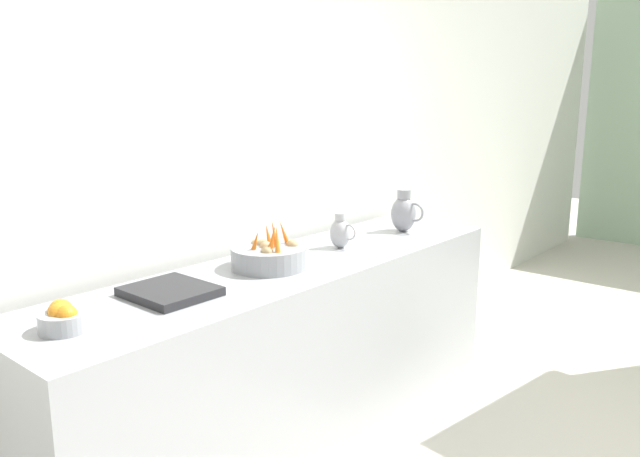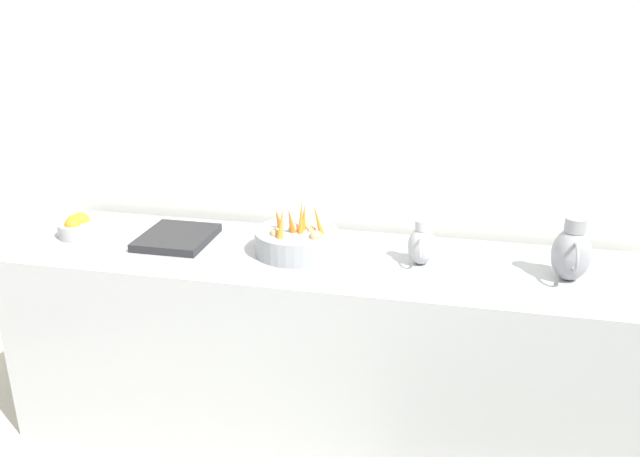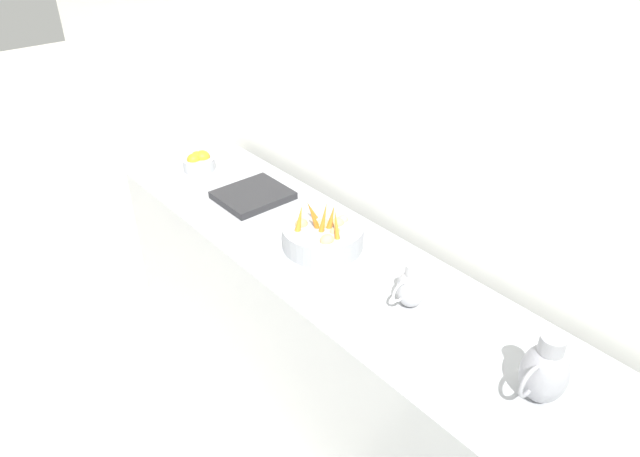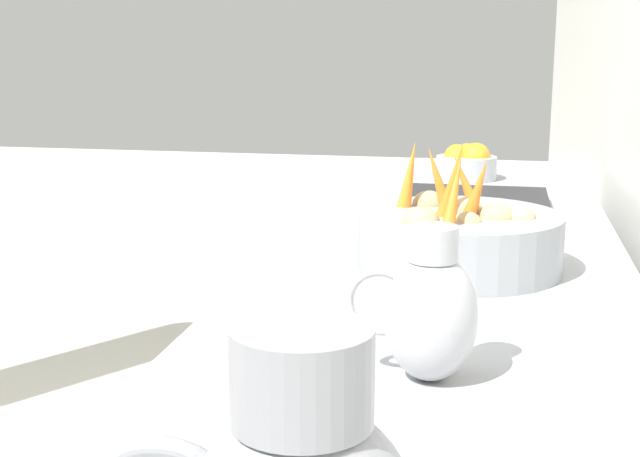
% 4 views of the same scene
% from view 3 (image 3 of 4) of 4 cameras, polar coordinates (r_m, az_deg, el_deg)
% --- Properties ---
extents(tile_wall_left, '(0.10, 9.62, 3.00)m').
position_cam_3_polar(tile_wall_left, '(2.24, 19.35, 8.63)').
color(tile_wall_left, silver).
rests_on(tile_wall_left, ground_plane).
extents(prep_counter, '(0.67, 2.73, 0.89)m').
position_cam_3_polar(prep_counter, '(2.77, 1.45, -10.58)').
color(prep_counter, '#9EA0A5').
rests_on(prep_counter, ground_plane).
extents(vegetable_colander, '(0.36, 0.36, 0.23)m').
position_cam_3_polar(vegetable_colander, '(2.55, 0.27, -0.64)').
color(vegetable_colander, gray).
rests_on(vegetable_colander, prep_counter).
extents(orange_bowl, '(0.17, 0.17, 0.11)m').
position_cam_3_polar(orange_bowl, '(3.30, -11.77, 6.47)').
color(orange_bowl, '#9EA0A5').
rests_on(orange_bowl, prep_counter).
extents(metal_pitcher_tall, '(0.21, 0.15, 0.25)m').
position_cam_3_polar(metal_pitcher_tall, '(1.96, 21.12, -12.95)').
color(metal_pitcher_tall, gray).
rests_on(metal_pitcher_tall, prep_counter).
extents(metal_pitcher_short, '(0.16, 0.11, 0.19)m').
position_cam_3_polar(metal_pitcher_short, '(2.23, 8.91, -5.72)').
color(metal_pitcher_short, '#A3A3A8').
rests_on(metal_pitcher_short, prep_counter).
extents(counter_sink_basin, '(0.34, 0.30, 0.04)m').
position_cam_3_polar(counter_sink_basin, '(2.96, -6.59, 3.26)').
color(counter_sink_basin, '#232326').
rests_on(counter_sink_basin, prep_counter).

